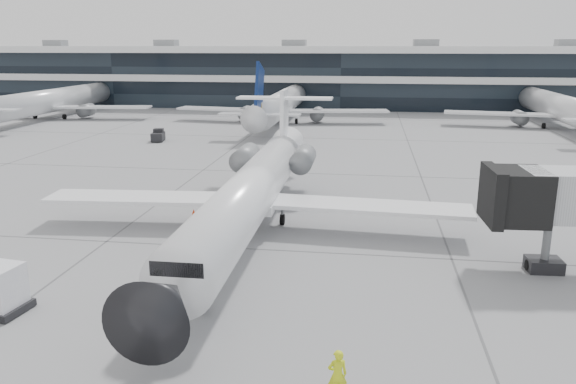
# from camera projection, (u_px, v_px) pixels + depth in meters

# --- Properties ---
(ground) EXTENTS (220.00, 220.00, 0.00)m
(ground) POSITION_uv_depth(u_px,v_px,m) (272.00, 250.00, 32.04)
(ground) COLOR gray
(ground) RESTS_ON ground
(terminal) EXTENTS (170.00, 22.00, 10.00)m
(terminal) POSITION_uv_depth(u_px,v_px,m) (344.00, 79.00, 109.27)
(terminal) COLOR black
(terminal) RESTS_ON ground
(bg_jet_left) EXTENTS (32.00, 40.00, 9.60)m
(bg_jet_left) POSITION_uv_depth(u_px,v_px,m) (57.00, 117.00, 90.95)
(bg_jet_left) COLOR silver
(bg_jet_left) RESTS_ON ground
(bg_jet_center) EXTENTS (32.00, 40.00, 9.60)m
(bg_jet_center) POSITION_uv_depth(u_px,v_px,m) (282.00, 122.00, 85.81)
(bg_jet_center) COLOR silver
(bg_jet_center) RESTS_ON ground
(bg_jet_right) EXTENTS (32.00, 40.00, 9.60)m
(bg_jet_right) POSITION_uv_depth(u_px,v_px,m) (558.00, 127.00, 80.24)
(bg_jet_right) COLOR silver
(bg_jet_right) RESTS_ON ground
(regional_jet) EXTENTS (26.96, 33.50, 7.76)m
(regional_jet) POSITION_uv_depth(u_px,v_px,m) (253.00, 189.00, 34.92)
(regional_jet) COLOR white
(regional_jet) RESTS_ON ground
(ramp_worker) EXTENTS (0.76, 0.61, 1.81)m
(ramp_worker) POSITION_uv_depth(u_px,v_px,m) (337.00, 375.00, 18.31)
(ramp_worker) COLOR #D6E818
(ramp_worker) RESTS_ON ground
(traffic_cone) EXTENTS (0.42, 0.42, 0.55)m
(traffic_cone) POSITION_uv_depth(u_px,v_px,m) (194.00, 213.00, 38.23)
(traffic_cone) COLOR #F53A0C
(traffic_cone) RESTS_ON ground
(far_tug) EXTENTS (1.76, 2.53, 1.48)m
(far_tug) POSITION_uv_depth(u_px,v_px,m) (158.00, 136.00, 68.28)
(far_tug) COLOR black
(far_tug) RESTS_ON ground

